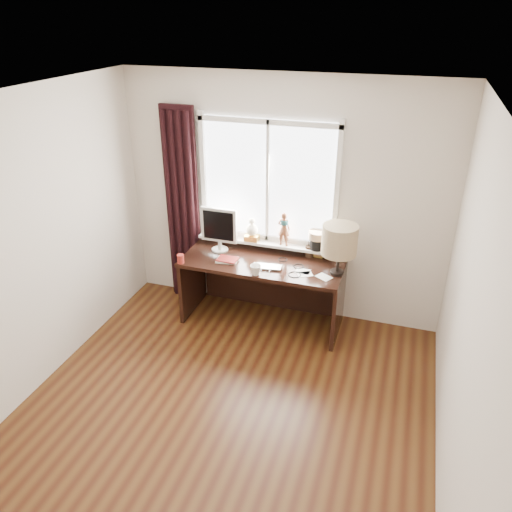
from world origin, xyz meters
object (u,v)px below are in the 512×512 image
(laptop, at_px, (267,267))
(table_lamp, at_px, (340,241))
(monitor, at_px, (219,227))
(mug, at_px, (256,270))
(desk, at_px, (265,277))
(red_cup, at_px, (181,259))

(laptop, height_order, table_lamp, table_lamp)
(laptop, bearing_deg, monitor, 152.77)
(laptop, xyz_separation_m, table_lamp, (0.70, 0.10, 0.35))
(mug, distance_m, desk, 0.50)
(mug, xyz_separation_m, monitor, (-0.54, 0.41, 0.22))
(monitor, xyz_separation_m, table_lamp, (1.31, -0.13, 0.09))
(red_cup, distance_m, desk, 0.94)
(mug, relative_size, monitor, 0.23)
(mug, xyz_separation_m, red_cup, (-0.82, 0.00, -0.01))
(table_lamp, bearing_deg, red_cup, -170.33)
(monitor, height_order, table_lamp, table_lamp)
(monitor, relative_size, table_lamp, 0.94)
(laptop, height_order, mug, mug)
(laptop, distance_m, desk, 0.35)
(laptop, xyz_separation_m, desk, (-0.09, 0.23, -0.26))
(mug, bearing_deg, desk, 92.92)
(laptop, bearing_deg, red_cup, -175.47)
(red_cup, height_order, monitor, monitor)
(laptop, distance_m, monitor, 0.71)
(mug, xyz_separation_m, table_lamp, (0.77, 0.27, 0.31))
(monitor, bearing_deg, laptop, -20.89)
(red_cup, bearing_deg, desk, 26.38)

